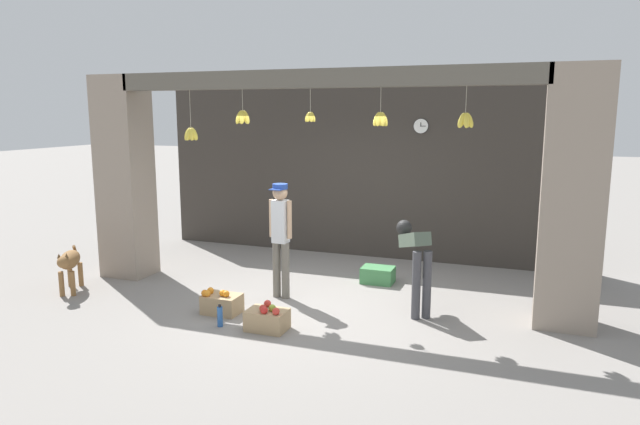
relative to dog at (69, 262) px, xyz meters
The scene contains 13 objects.
ground_plane 3.50m from the dog, 12.35° to the left, with size 60.00×60.00×0.00m, color gray.
shop_back_wall 5.01m from the dog, 45.94° to the left, with size 7.67×0.12×3.10m, color #38332D.
shop_pillar_left 1.54m from the dog, 78.59° to the left, with size 0.70×0.60×3.10m, color gray.
shop_pillar_right 6.76m from the dog, ahead, with size 0.70×0.60×3.10m, color gray.
storefront_awning 4.30m from the dog, 14.32° to the left, with size 5.77×0.27×0.96m.
dog is the anchor object (origin of this frame).
shopkeeper 3.10m from the dog, 15.48° to the left, with size 0.34×0.27×1.60m.
worker_stooping 4.88m from the dog, 10.46° to the left, with size 0.58×0.79×1.13m.
fruit_crate_oranges 2.50m from the dog, ahead, with size 0.47×0.34×0.32m.
fruit_crate_apples 3.31m from the dog, ahead, with size 0.47×0.34×0.32m.
produce_box_green 4.49m from the dog, 25.89° to the left, with size 0.48×0.35×0.24m, color #42844C.
water_bottle 2.75m from the dog, ahead, with size 0.07×0.07×0.27m.
wall_clock 5.85m from the dog, 38.30° to the left, with size 0.25×0.03×0.25m.
Camera 1 is at (2.70, -6.90, 2.55)m, focal length 32.00 mm.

